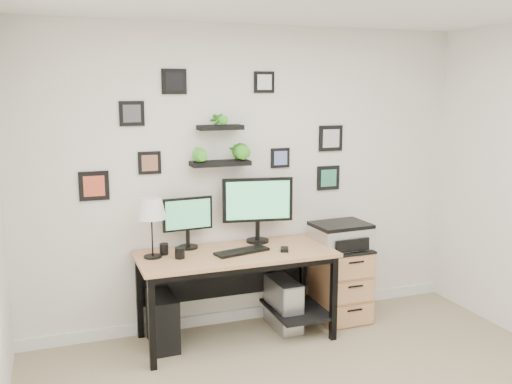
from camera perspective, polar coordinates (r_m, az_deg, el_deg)
name	(u,v)px	position (r m, az deg, el deg)	size (l,w,h in m)	color
room	(251,313)	(5.31, -0.48, -12.00)	(4.00, 4.00, 4.00)	tan
desk	(239,265)	(4.77, -1.76, -7.30)	(1.60, 0.70, 0.75)	tan
monitor_left	(188,219)	(4.76, -6.85, -2.68)	(0.43, 0.18, 0.43)	black
monitor_right	(258,204)	(4.90, 0.17, -1.24)	(0.61, 0.23, 0.57)	black
keyboard	(242,251)	(4.66, -1.43, -5.96)	(0.46, 0.15, 0.02)	black
mouse	(285,249)	(4.71, 2.87, -5.75)	(0.06, 0.10, 0.03)	black
table_lamp	(151,210)	(4.52, -10.43, -1.79)	(0.23, 0.23, 0.48)	black
mug	(180,253)	(4.54, -7.63, -6.06)	(0.08, 0.08, 0.09)	black
pen_cup	(164,249)	(4.66, -9.19, -5.65)	(0.07, 0.07, 0.09)	black
pc_tower_black	(163,321)	(4.79, -9.32, -12.57)	(0.19, 0.43, 0.43)	black
pc_tower_grey	(283,304)	(5.06, 2.77, -11.12)	(0.20, 0.45, 0.44)	gray
file_cabinet	(341,282)	(5.29, 8.46, -8.93)	(0.43, 0.53, 0.67)	tan
printer	(341,235)	(5.14, 8.47, -4.30)	(0.50, 0.42, 0.22)	silver
wall_decor	(222,141)	(4.80, -3.38, 5.13)	(2.33, 0.18, 1.08)	black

